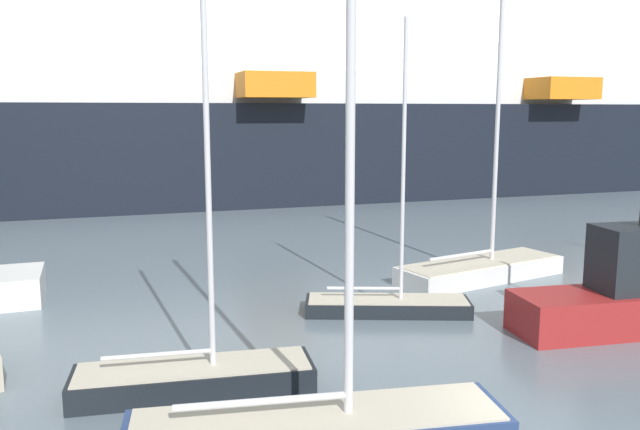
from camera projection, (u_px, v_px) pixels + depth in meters
sailboat_0 at (194, 373)px, 14.19m from camera, size 5.33×2.03×9.02m
sailboat_1 at (388, 301)px, 19.67m from camera, size 5.11×2.92×8.71m
sailboat_2 at (319, 426)px, 11.39m from camera, size 6.87×2.61×12.79m
sailboat_6 at (481, 265)px, 23.65m from camera, size 6.85×3.34×11.68m
fishing_boat_1 at (629, 294)px, 18.07m from camera, size 6.51×2.53×5.19m
cruise_ship at (93, 101)px, 44.15m from camera, size 118.52×18.64×20.98m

